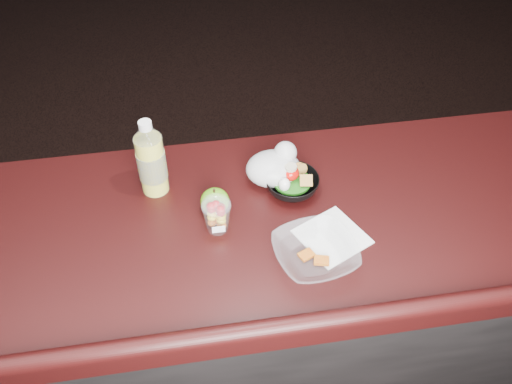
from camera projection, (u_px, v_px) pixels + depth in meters
counter at (232, 324)px, 1.92m from camera, size 4.06×0.71×1.02m
lemonade_bottle at (152, 162)px, 1.58m from camera, size 0.08×0.08×0.24m
fruit_cup at (217, 214)px, 1.51m from camera, size 0.08×0.08×0.11m
green_apple at (215, 201)px, 1.57m from camera, size 0.08×0.08×0.08m
plastic_bag at (275, 166)px, 1.65m from camera, size 0.16×0.13×0.12m
snack_bowl at (292, 183)px, 1.63m from camera, size 0.20×0.20×0.08m
takeout_bowl at (315, 253)px, 1.45m from camera, size 0.24×0.24×0.05m
paper_napkin at (332, 237)px, 1.52m from camera, size 0.21×0.21×0.00m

